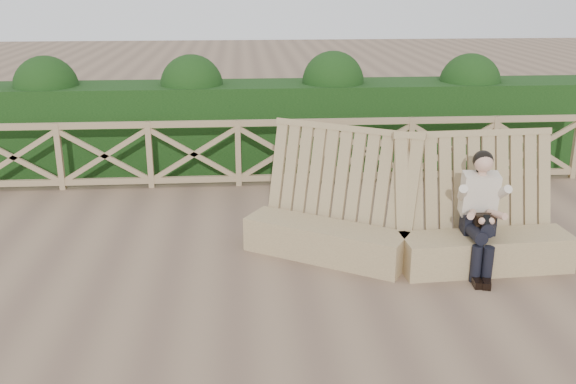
{
  "coord_description": "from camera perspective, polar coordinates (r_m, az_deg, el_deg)",
  "views": [
    {
      "loc": [
        -0.65,
        -6.66,
        3.27
      ],
      "look_at": [
        -0.12,
        0.4,
        0.9
      ],
      "focal_mm": 40.0,
      "sensor_mm": 36.0,
      "label": 1
    }
  ],
  "objects": [
    {
      "name": "hedge",
      "position": [
        11.66,
        -0.97,
        6.0
      ],
      "size": [
        12.0,
        1.2,
        1.5
      ],
      "primitive_type": "cube",
      "color": "black",
      "rests_on": "ground"
    },
    {
      "name": "bench",
      "position": [
        7.84,
        10.29,
        -3.36
      ],
      "size": [
        3.83,
        1.71,
        1.56
      ],
      "rotation": [
        0.0,
        0.0,
        -0.26
      ],
      "color": "#8B764F",
      "rests_on": "ground"
    },
    {
      "name": "woman",
      "position": [
        7.7,
        16.74,
        -1.44
      ],
      "size": [
        0.43,
        0.89,
        1.41
      ],
      "rotation": [
        0.0,
        0.0,
        -0.1
      ],
      "color": "black",
      "rests_on": "ground"
    },
    {
      "name": "ground",
      "position": [
        7.45,
        1.18,
        -7.54
      ],
      "size": [
        60.0,
        60.0,
        0.0
      ],
      "primitive_type": "plane",
      "color": "brown",
      "rests_on": "ground"
    },
    {
      "name": "guardrail",
      "position": [
        10.54,
        -0.58,
        3.55
      ],
      "size": [
        10.1,
        0.09,
        1.1
      ],
      "color": "olive",
      "rests_on": "ground"
    }
  ]
}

